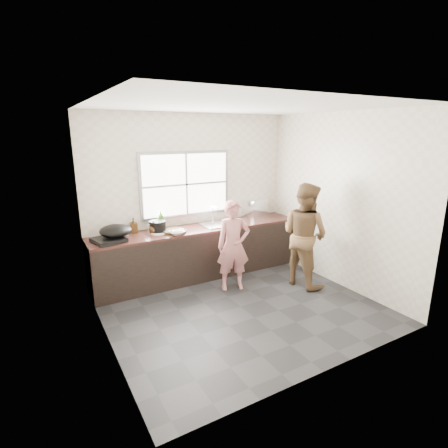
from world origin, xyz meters
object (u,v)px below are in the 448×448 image
bottle_brown_short (154,228)px  wok (116,231)px  black_pot (158,227)px  plate_food (158,233)px  bowl_crabs (230,223)px  bottle_green (161,219)px  pot_lid_left (121,235)px  bottle_brown_tall (134,226)px  bowl_held (227,225)px  pot_lid_right (120,234)px  person_side (304,235)px  bowl_mince (177,233)px  cutting_board (174,231)px  dish_rack (255,208)px  glass_jar (150,227)px  woman (233,249)px  burner (109,240)px

bottle_brown_short → wok: size_ratio=0.40×
black_pot → plate_food: bearing=-104.0°
bowl_crabs → bottle_green: (-1.11, 0.32, 0.13)m
bowl_crabs → pot_lid_left: bowl_crabs is taller
bottle_brown_tall → bowl_held: bearing=-16.9°
bowl_held → pot_lid_right: bowl_held is taller
person_side → bottle_brown_short: size_ratio=9.02×
bowl_mince → pot_lid_left: (-0.77, 0.38, -0.02)m
wok → black_pot: bearing=8.9°
bowl_crabs → wok: bearing=178.6°
bottle_green → bottle_brown_short: bottle_green is taller
cutting_board → bottle_green: 0.35m
bowl_crabs → dish_rack: bearing=23.6°
bowl_held → bottle_brown_short: size_ratio=1.01×
glass_jar → bottle_brown_tall: bearing=180.0°
bowl_held → wok: size_ratio=0.40×
bowl_held → bottle_brown_tall: 1.52m
woman → glass_jar: (-1.00, 0.94, 0.25)m
person_side → bowl_mince: 2.00m
plate_food → bottle_brown_tall: (-0.31, 0.25, 0.10)m
bowl_mince → bottle_brown_short: 0.38m
bowl_mince → burner: bearing=172.4°
burner → dish_rack: dish_rack is taller
bowl_held → bottle_brown_short: bottle_brown_short is taller
glass_jar → person_side: bearing=-32.8°
pot_lid_left → bottle_green: bearing=4.9°
cutting_board → black_pot: 0.27m
bowl_mince → bottle_brown_short: bottle_brown_short is taller
cutting_board → black_pot: size_ratio=1.48×
pot_lid_left → bottle_brown_short: bearing=-15.9°
wok → pot_lid_left: 0.29m
bowl_crabs → dish_rack: (0.74, 0.32, 0.13)m
bowl_crabs → woman: bearing=-115.6°
pot_lid_left → bowl_crabs: bearing=-8.5°
bowl_mince → wok: size_ratio=0.51×
cutting_board → bowl_held: bowl_held is taller
wok → pot_lid_right: 0.33m
dish_rack → plate_food: bearing=171.1°
bottle_brown_tall → burner: size_ratio=0.53×
bowl_crabs → burner: burner is taller
bottle_brown_tall → plate_food: bearing=-38.8°
glass_jar → pot_lid_left: glass_jar is taller
bottle_green → dish_rack: same height
bowl_crabs → wok: wok is taller
person_side → woman: bearing=59.9°
woman → wok: bearing=175.6°
pot_lid_left → pot_lid_right: 0.06m
burner → woman: bearing=-20.1°
cutting_board → pot_lid_right: cutting_board is taller
wok → pot_lid_right: size_ratio=1.87×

